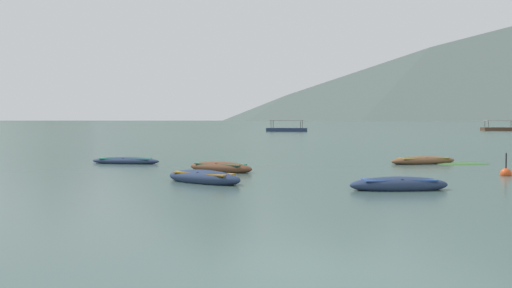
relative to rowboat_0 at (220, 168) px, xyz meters
name	(u,v)px	position (x,y,z in m)	size (l,w,h in m)	color
ground_plane	(288,120)	(3.52, 1482.73, -0.19)	(6000.00, 6000.00, 0.00)	#425B56
mountain_1	(47,72)	(-869.43, 1926.57, 173.29)	(972.75, 972.75, 346.95)	slate
mountain_2	(209,51)	(-313.22, 2181.21, 276.87)	(1424.87, 1424.87, 554.12)	#4C5B56
mountain_3	(346,51)	(211.71, 1965.07, 248.43)	(1889.96, 1889.96, 497.22)	#56665B
rowboat_0	(220,168)	(0.00, 0.00, 0.00)	(3.67, 2.72, 0.60)	brown
rowboat_1	(399,185)	(7.21, -6.53, 0.00)	(3.68, 1.48, 0.60)	navy
rowboat_2	(204,178)	(-0.10, -4.73, 0.01)	(3.65, 2.91, 0.64)	navy
rowboat_5	(126,161)	(-5.99, 4.42, -0.04)	(4.14, 1.56, 0.46)	navy
rowboat_6	(423,161)	(10.93, 5.26, -0.02)	(4.23, 2.50, 0.53)	brown
ferry_0	(287,129)	(3.08, 86.38, 0.26)	(8.44, 4.22, 2.54)	navy
ferry_1	(500,129)	(49.90, 97.18, 0.26)	(7.49, 3.24, 2.54)	#4C3323
mooring_buoy	(506,173)	(12.98, -1.29, -0.08)	(0.48, 0.48, 1.16)	#DB4C1E
weed_patch_1	(463,164)	(13.15, 5.25, -0.19)	(3.17, 1.43, 0.14)	#38662D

